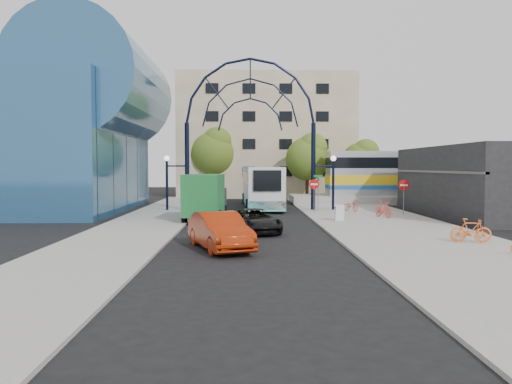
{
  "coord_description": "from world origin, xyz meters",
  "views": [
    {
      "loc": [
        -0.37,
        -25.52,
        3.61
      ],
      "look_at": [
        0.28,
        6.0,
        1.95
      ],
      "focal_mm": 35.0,
      "sensor_mm": 36.0,
      "label": 1
    }
  ],
  "objects_px": {
    "bike_far_b": "(471,230)",
    "gateway_arch": "(250,103)",
    "stop_sign": "(314,187)",
    "black_suv": "(255,221)",
    "do_not_enter_sign": "(404,189)",
    "tree_north_b": "(214,151)",
    "street_name_sign": "(318,185)",
    "red_sedan": "(220,231)",
    "tree_north_c": "(362,160)",
    "tree_north_a": "(308,156)",
    "city_bus": "(261,186)",
    "sandwich_board": "(339,211)",
    "bike_near_b": "(383,209)",
    "bike_near_a": "(351,206)",
    "green_truck": "(206,198)",
    "bike_far_a": "(468,234)",
    "train_car": "(457,173)"
  },
  "relations": [
    {
      "from": "tree_north_c",
      "to": "bike_near_a",
      "type": "distance_m",
      "value": 16.3
    },
    {
      "from": "tree_north_b",
      "to": "bike_far_a",
      "type": "bearing_deg",
      "value": -67.61
    },
    {
      "from": "green_truck",
      "to": "red_sedan",
      "type": "bearing_deg",
      "value": -78.92
    },
    {
      "from": "street_name_sign",
      "to": "black_suv",
      "type": "relative_size",
      "value": 0.61
    },
    {
      "from": "train_car",
      "to": "red_sedan",
      "type": "distance_m",
      "value": 33.9
    },
    {
      "from": "street_name_sign",
      "to": "red_sedan",
      "type": "height_order",
      "value": "street_name_sign"
    },
    {
      "from": "bike_far_a",
      "to": "bike_far_b",
      "type": "relative_size",
      "value": 0.86
    },
    {
      "from": "do_not_enter_sign",
      "to": "green_truck",
      "type": "height_order",
      "value": "green_truck"
    },
    {
      "from": "black_suv",
      "to": "bike_near_a",
      "type": "relative_size",
      "value": 2.86
    },
    {
      "from": "bike_far_b",
      "to": "tree_north_a",
      "type": "bearing_deg",
      "value": 20.21
    },
    {
      "from": "street_name_sign",
      "to": "tree_north_c",
      "type": "relative_size",
      "value": 0.43
    },
    {
      "from": "sandwich_board",
      "to": "tree_north_c",
      "type": "distance_m",
      "value": 23.17
    },
    {
      "from": "gateway_arch",
      "to": "do_not_enter_sign",
      "type": "height_order",
      "value": "gateway_arch"
    },
    {
      "from": "do_not_enter_sign",
      "to": "tree_north_c",
      "type": "height_order",
      "value": "tree_north_c"
    },
    {
      "from": "bike_far_a",
      "to": "bike_far_b",
      "type": "xyz_separation_m",
      "value": [
        0.22,
        0.18,
        0.13
      ]
    },
    {
      "from": "bike_near_b",
      "to": "do_not_enter_sign",
      "type": "bearing_deg",
      "value": 24.2
    },
    {
      "from": "bike_near_b",
      "to": "tree_north_a",
      "type": "bearing_deg",
      "value": 78.63
    },
    {
      "from": "stop_sign",
      "to": "do_not_enter_sign",
      "type": "relative_size",
      "value": 1.01
    },
    {
      "from": "sandwich_board",
      "to": "city_bus",
      "type": "bearing_deg",
      "value": 111.58
    },
    {
      "from": "bike_near_b",
      "to": "tree_north_b",
      "type": "bearing_deg",
      "value": 99.97
    },
    {
      "from": "stop_sign",
      "to": "bike_far_a",
      "type": "relative_size",
      "value": 1.63
    },
    {
      "from": "tree_north_a",
      "to": "city_bus",
      "type": "xyz_separation_m",
      "value": [
        -5.13,
        -8.3,
        -2.77
      ]
    },
    {
      "from": "tree_north_b",
      "to": "red_sedan",
      "type": "xyz_separation_m",
      "value": [
        2.39,
        -34.06,
        -4.46
      ]
    },
    {
      "from": "sandwich_board",
      "to": "black_suv",
      "type": "height_order",
      "value": "black_suv"
    },
    {
      "from": "do_not_enter_sign",
      "to": "tree_north_b",
      "type": "xyz_separation_m",
      "value": [
        -14.88,
        19.93,
        3.29
      ]
    },
    {
      "from": "tree_north_a",
      "to": "green_truck",
      "type": "relative_size",
      "value": 1.13
    },
    {
      "from": "street_name_sign",
      "to": "tree_north_c",
      "type": "distance_m",
      "value": 16.95
    },
    {
      "from": "tree_north_a",
      "to": "tree_north_c",
      "type": "bearing_deg",
      "value": 18.44
    },
    {
      "from": "red_sedan",
      "to": "tree_north_b",
      "type": "bearing_deg",
      "value": 74.0
    },
    {
      "from": "tree_north_a",
      "to": "city_bus",
      "type": "distance_m",
      "value": 10.14
    },
    {
      "from": "bike_near_a",
      "to": "bike_far_a",
      "type": "relative_size",
      "value": 1.05
    },
    {
      "from": "sandwich_board",
      "to": "tree_north_b",
      "type": "relative_size",
      "value": 0.12
    },
    {
      "from": "street_name_sign",
      "to": "red_sedan",
      "type": "bearing_deg",
      "value": -111.79
    },
    {
      "from": "green_truck",
      "to": "red_sedan",
      "type": "distance_m",
      "value": 11.49
    },
    {
      "from": "stop_sign",
      "to": "street_name_sign",
      "type": "bearing_deg",
      "value": 56.36
    },
    {
      "from": "train_car",
      "to": "gateway_arch",
      "type": "bearing_deg",
      "value": -158.2
    },
    {
      "from": "stop_sign",
      "to": "street_name_sign",
      "type": "height_order",
      "value": "street_name_sign"
    },
    {
      "from": "black_suv",
      "to": "bike_near_a",
      "type": "bearing_deg",
      "value": 41.58
    },
    {
      "from": "train_car",
      "to": "bike_far_a",
      "type": "relative_size",
      "value": 16.36
    },
    {
      "from": "gateway_arch",
      "to": "tree_north_b",
      "type": "relative_size",
      "value": 1.7
    },
    {
      "from": "tree_north_b",
      "to": "tree_north_c",
      "type": "relative_size",
      "value": 1.23
    },
    {
      "from": "black_suv",
      "to": "red_sedan",
      "type": "height_order",
      "value": "red_sedan"
    },
    {
      "from": "do_not_enter_sign",
      "to": "bike_near_a",
      "type": "height_order",
      "value": "do_not_enter_sign"
    },
    {
      "from": "bike_near_a",
      "to": "city_bus",
      "type": "bearing_deg",
      "value": 116.2
    },
    {
      "from": "bike_far_b",
      "to": "gateway_arch",
      "type": "bearing_deg",
      "value": 43.04
    },
    {
      "from": "stop_sign",
      "to": "bike_near_b",
      "type": "height_order",
      "value": "stop_sign"
    },
    {
      "from": "tree_north_a",
      "to": "green_truck",
      "type": "bearing_deg",
      "value": -116.03
    },
    {
      "from": "city_bus",
      "to": "street_name_sign",
      "type": "bearing_deg",
      "value": -52.21
    },
    {
      "from": "tree_north_b",
      "to": "do_not_enter_sign",
      "type": "bearing_deg",
      "value": -53.26
    },
    {
      "from": "stop_sign",
      "to": "black_suv",
      "type": "distance_m",
      "value": 11.72
    }
  ]
}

